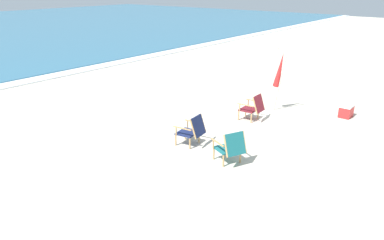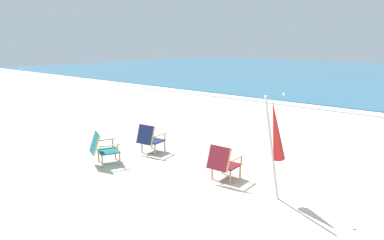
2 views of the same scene
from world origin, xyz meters
TOP-DOWN VIEW (x-y plane):
  - ground_plane at (0.00, 0.00)m, footprint 80.00×80.00m
  - surf_band at (0.00, 11.56)m, footprint 80.00×1.10m
  - beach_chair_front_left at (-0.34, 1.56)m, footprint 0.63×0.70m
  - beach_chair_back_right at (-3.23, 0.48)m, footprint 0.80×0.85m
  - beach_chair_far_center at (-2.97, 1.83)m, footprint 0.66×0.74m
  - umbrella_furled_red at (0.95, 1.39)m, footprint 0.38×0.54m
  - cooler_box at (1.77, -0.59)m, footprint 0.49×0.35m

SIDE VIEW (x-z plane):
  - ground_plane at x=0.00m, z-range 0.00..0.00m
  - surf_band at x=0.00m, z-range 0.00..0.06m
  - cooler_box at x=1.77m, z-range 0.00..0.40m
  - beach_chair_back_right at x=-3.23m, z-range 0.02..0.84m
  - beach_chair_front_left at x=-0.34m, z-range 0.02..0.84m
  - beach_chair_far_center at x=-2.97m, z-range 0.02..0.84m
  - umbrella_furled_red at x=0.95m, z-range 0.32..2.41m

